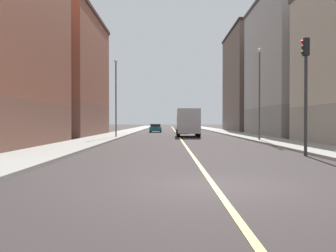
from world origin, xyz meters
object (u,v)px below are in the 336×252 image
(building_left_mid, at_px, (294,66))
(car_teal, at_px, (155,128))
(car_white, at_px, (182,129))
(box_truck, at_px, (188,122))
(car_silver, at_px, (181,128))
(building_right_midblock, at_px, (62,75))
(traffic_light_left_near, at_px, (305,80))
(building_left_far, at_px, (253,81))
(street_lamp_right_near, at_px, (116,91))
(street_lamp_left_near, at_px, (259,85))

(building_left_mid, height_order, car_teal, building_left_mid)
(car_white, distance_m, box_truck, 12.28)
(building_left_mid, relative_size, car_silver, 4.19)
(building_left_mid, xyz_separation_m, box_truck, (-13.01, -2.29, -6.79))
(box_truck, bearing_deg, building_right_midblock, 171.74)
(traffic_light_left_near, xyz_separation_m, car_teal, (-9.07, 41.68, -3.25))
(traffic_light_left_near, bearing_deg, car_white, 97.69)
(building_left_far, relative_size, traffic_light_left_near, 3.09)
(building_left_far, xyz_separation_m, street_lamp_right_near, (-20.87, -27.66, -3.94))
(car_white, bearing_deg, traffic_light_left_near, -82.31)
(building_right_midblock, distance_m, car_silver, 24.82)
(street_lamp_right_near, height_order, car_teal, street_lamp_right_near)
(car_teal, distance_m, car_silver, 5.47)
(street_lamp_left_near, xyz_separation_m, street_lamp_right_near, (-13.62, 6.80, 0.05))
(street_lamp_left_near, distance_m, car_teal, 29.75)
(building_left_far, distance_m, car_teal, 20.39)
(street_lamp_right_near, bearing_deg, building_right_midblock, 141.83)
(traffic_light_left_near, distance_m, car_teal, 42.78)
(traffic_light_left_near, xyz_separation_m, street_lamp_right_near, (-12.61, 20.83, 1.11))
(car_teal, distance_m, box_truck, 17.91)
(car_silver, height_order, box_truck, box_truck)
(street_lamp_right_near, xyz_separation_m, box_truck, (7.86, 3.51, -3.34))
(box_truck, bearing_deg, traffic_light_left_near, -78.96)
(street_lamp_left_near, bearing_deg, building_left_far, 78.12)
(building_left_mid, xyz_separation_m, car_white, (-13.21, 9.95, -7.82))
(building_left_far, relative_size, street_lamp_left_near, 2.32)
(traffic_light_left_near, bearing_deg, box_truck, 101.04)
(building_left_mid, height_order, car_white, building_left_mid)
(car_teal, height_order, car_white, same)
(building_left_mid, bearing_deg, car_teal, 139.02)
(building_left_mid, relative_size, street_lamp_left_near, 2.28)
(building_left_mid, bearing_deg, street_lamp_left_near, -119.93)
(building_left_mid, xyz_separation_m, traffic_light_left_near, (-8.27, -26.62, -4.57))
(building_right_midblock, xyz_separation_m, street_lamp_right_near, (7.25, -5.70, -2.32))
(building_right_midblock, bearing_deg, street_lamp_left_near, -30.92)
(car_white, bearing_deg, building_right_midblock, -146.06)
(car_silver, bearing_deg, traffic_light_left_near, -84.00)
(building_left_far, distance_m, building_right_midblock, 35.72)
(street_lamp_left_near, height_order, car_white, street_lamp_left_near)
(building_right_midblock, bearing_deg, car_white, 33.94)
(building_left_far, xyz_separation_m, car_teal, (-17.34, -6.80, -8.30))
(building_right_midblock, relative_size, street_lamp_left_near, 2.27)
(building_left_far, height_order, building_right_midblock, building_left_far)
(building_right_midblock, bearing_deg, traffic_light_left_near, -53.19)
(building_right_midblock, xyz_separation_m, traffic_light_left_near, (19.86, -26.53, -3.43))
(building_left_far, distance_m, car_silver, 15.85)
(car_teal, bearing_deg, car_white, -51.08)
(street_lamp_left_near, relative_size, car_teal, 2.00)
(building_left_mid, bearing_deg, building_right_midblock, -179.81)
(building_left_mid, distance_m, building_left_far, 21.87)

